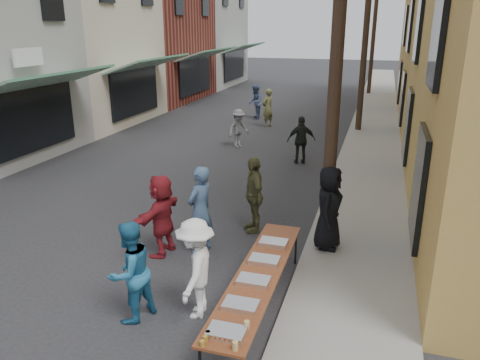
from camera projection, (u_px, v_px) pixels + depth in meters
The scene contains 26 objects.
ground at pixel (69, 288), 8.59m from camera, with size 120.00×120.00×0.00m, color #28282B.
sidewalk at pixel (374, 131), 20.82m from camera, with size 2.20×60.00×0.10m, color gray.
storefront_row at pixel (74, 34), 23.60m from camera, with size 8.00×37.00×9.00m.
utility_pole_near at pixel (338, 30), 8.70m from camera, with size 0.26×0.26×9.00m, color #2D2116.
utility_pole_mid at pixel (366, 26), 19.59m from camera, with size 0.26×0.26×9.00m, color #2D2116.
utility_pole_far at pixel (374, 25), 30.48m from camera, with size 0.26×0.26×9.00m, color #2D2116.
serving_table at pixel (258, 276), 7.62m from camera, with size 0.70×4.00×0.75m.
catering_tray_sausage at pixel (226, 332), 6.10m from camera, with size 0.50×0.33×0.08m, color maroon.
catering_tray_foil_b at pixel (241, 305), 6.69m from camera, with size 0.50×0.33×0.08m, color #B2B2B7.
catering_tray_buns at pixel (254, 281), 7.33m from camera, with size 0.50×0.33×0.08m, color tan.
catering_tray_foil_d at pixel (264, 260), 7.96m from camera, with size 0.50×0.33×0.08m, color #B2B2B7.
catering_tray_buns_end at pixel (274, 243), 8.60m from camera, with size 0.50×0.33×0.08m, color tan.
condiment_jar_a at pixel (202, 343), 5.89m from camera, with size 0.07×0.07×0.08m, color #A57F26.
condiment_jar_b at pixel (205, 339), 5.98m from camera, with size 0.07×0.07×0.08m, color #A57F26.
condiment_jar_c at pixel (208, 334), 6.07m from camera, with size 0.07×0.07×0.08m, color #A57F26.
cup_stack at pixel (235, 346), 5.81m from camera, with size 0.08×0.08×0.12m, color tan.
guest_front_b at pixel (200, 210), 9.70m from camera, with size 0.69×0.45×1.88m, color #435F82.
guest_front_c at pixel (130, 272), 7.46m from camera, with size 0.83×0.65×1.71m, color teal.
guest_front_d at pixel (196, 269), 7.56m from camera, with size 1.10×0.63×1.71m, color white.
guest_front_e at pixel (254, 195), 10.72m from camera, with size 1.05×0.44×1.79m, color brown.
guest_queue_back at pixel (162, 215), 9.64m from camera, with size 1.61×0.51×1.73m, color maroon.
server at pixel (329, 208), 9.69m from camera, with size 0.87×0.57×1.78m, color black.
passerby_left at pixel (238, 128), 18.17m from camera, with size 0.96×0.55×1.49m, color slate.
passerby_mid at pixel (301, 140), 15.98m from camera, with size 0.97×0.40×1.65m, color black.
passerby_right at pixel (268, 108), 21.72m from camera, with size 0.65×0.43×1.78m, color olive.
passerby_far at pixel (255, 102), 23.57m from camera, with size 0.83×0.64×1.70m, color #445B83.
Camera 1 is at (5.19, -6.28, 4.62)m, focal length 35.00 mm.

